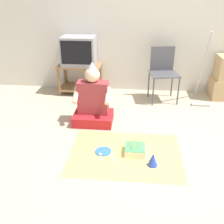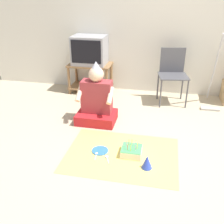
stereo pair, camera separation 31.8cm
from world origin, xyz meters
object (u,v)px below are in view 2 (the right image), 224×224
(folding_chair, at_px, (173,71))
(person_seated, at_px, (97,102))
(birthday_cake, at_px, (132,151))
(paper_plate, at_px, (100,151))
(tv, at_px, (90,50))
(dust_mop, at_px, (212,87))
(party_hat_blue, at_px, (147,162))

(folding_chair, distance_m, person_seated, 1.39)
(birthday_cake, bearing_deg, paper_plate, -177.86)
(tv, xyz_separation_m, folding_chair, (1.41, -0.16, -0.24))
(tv, distance_m, dust_mop, 2.08)
(party_hat_blue, xyz_separation_m, paper_plate, (-0.56, 0.20, -0.07))
(tv, bearing_deg, folding_chair, -6.67)
(person_seated, relative_size, paper_plate, 4.54)
(tv, xyz_separation_m, party_hat_blue, (1.19, -2.03, -0.67))
(person_seated, height_order, birthday_cake, person_seated)
(folding_chair, xyz_separation_m, party_hat_blue, (-0.22, -1.87, -0.43))
(dust_mop, height_order, paper_plate, dust_mop)
(person_seated, xyz_separation_m, birthday_cake, (0.59, -0.72, -0.24))
(tv, bearing_deg, party_hat_blue, -59.69)
(dust_mop, relative_size, birthday_cake, 5.04)
(tv, bearing_deg, birthday_cake, -61.29)
(party_hat_blue, bearing_deg, dust_mop, 64.72)
(party_hat_blue, bearing_deg, folding_chair, 83.34)
(tv, distance_m, folding_chair, 1.44)
(dust_mop, bearing_deg, birthday_cake, -123.44)
(person_seated, xyz_separation_m, party_hat_blue, (0.78, -0.93, -0.21))
(folding_chair, distance_m, birthday_cake, 1.77)
(folding_chair, height_order, birthday_cake, folding_chair)
(dust_mop, bearing_deg, person_seated, -152.66)
(folding_chair, bearing_deg, paper_plate, -114.90)
(tv, relative_size, party_hat_blue, 3.79)
(party_hat_blue, distance_m, paper_plate, 0.60)
(folding_chair, height_order, paper_plate, folding_chair)
(dust_mop, bearing_deg, party_hat_blue, -115.28)
(paper_plate, bearing_deg, party_hat_blue, -19.62)
(tv, distance_m, paper_plate, 2.08)
(folding_chair, bearing_deg, dust_mop, -9.62)
(person_seated, bearing_deg, tv, 110.07)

